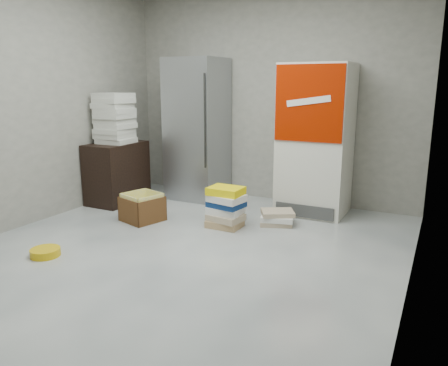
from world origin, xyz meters
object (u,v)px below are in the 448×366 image
steel_fridge (198,129)px  phonebook_stack_main (226,207)px  coke_cooler (315,140)px  cardboard_box (142,209)px  wood_shelf (117,173)px

steel_fridge → phonebook_stack_main: (0.95, -1.02, -0.72)m
coke_cooler → phonebook_stack_main: coke_cooler is taller
steel_fridge → coke_cooler: 1.65m
coke_cooler → cardboard_box: coke_cooler is taller
steel_fridge → wood_shelf: 1.23m
phonebook_stack_main → cardboard_box: phonebook_stack_main is taller
cardboard_box → coke_cooler: bearing=53.6°
steel_fridge → coke_cooler: (1.65, -0.01, -0.05)m
coke_cooler → wood_shelf: (-2.48, -0.72, -0.50)m
steel_fridge → cardboard_box: (-0.02, -1.26, -0.82)m
wood_shelf → cardboard_box: size_ratio=1.59×
coke_cooler → phonebook_stack_main: bearing=-124.7°
steel_fridge → phonebook_stack_main: size_ratio=4.18×
steel_fridge → wood_shelf: size_ratio=2.37×
coke_cooler → wood_shelf: size_ratio=2.25×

